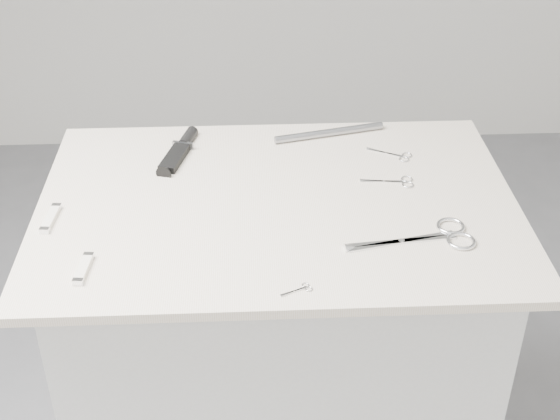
{
  "coord_description": "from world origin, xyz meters",
  "views": [
    {
      "loc": [
        -0.06,
        -1.37,
        1.8
      ],
      "look_at": [
        0.0,
        -0.04,
        0.92
      ],
      "focal_mm": 50.0,
      "sensor_mm": 36.0,
      "label": 1
    }
  ],
  "objects_px": {
    "embroidery_scissors_b": "(396,155)",
    "pocket_knife_b": "(84,268)",
    "plinth": "(278,364)",
    "pocket_knife_a": "(51,218)",
    "sheathed_knife": "(181,149)",
    "metal_rail": "(329,133)",
    "large_shears": "(437,236)",
    "embroidery_scissors_a": "(397,182)",
    "tiny_scissors": "(300,289)"
  },
  "relations": [
    {
      "from": "embroidery_scissors_b",
      "to": "pocket_knife_b",
      "type": "distance_m",
      "value": 0.76
    },
    {
      "from": "embroidery_scissors_b",
      "to": "large_shears",
      "type": "bearing_deg",
      "value": -57.66
    },
    {
      "from": "plinth",
      "to": "pocket_knife_b",
      "type": "height_order",
      "value": "pocket_knife_b"
    },
    {
      "from": "plinth",
      "to": "embroidery_scissors_b",
      "type": "bearing_deg",
      "value": 32.52
    },
    {
      "from": "plinth",
      "to": "metal_rail",
      "type": "distance_m",
      "value": 0.57
    },
    {
      "from": "tiny_scissors",
      "to": "metal_rail",
      "type": "bearing_deg",
      "value": 54.34
    },
    {
      "from": "large_shears",
      "to": "sheathed_knife",
      "type": "xyz_separation_m",
      "value": [
        -0.52,
        0.37,
        0.0
      ]
    },
    {
      "from": "plinth",
      "to": "pocket_knife_a",
      "type": "height_order",
      "value": "pocket_knife_a"
    },
    {
      "from": "large_shears",
      "to": "metal_rail",
      "type": "height_order",
      "value": "metal_rail"
    },
    {
      "from": "large_shears",
      "to": "embroidery_scissors_b",
      "type": "distance_m",
      "value": 0.33
    },
    {
      "from": "plinth",
      "to": "embroidery_scissors_a",
      "type": "relative_size",
      "value": 7.82
    },
    {
      "from": "pocket_knife_b",
      "to": "metal_rail",
      "type": "bearing_deg",
      "value": -39.48
    },
    {
      "from": "plinth",
      "to": "pocket_knife_a",
      "type": "xyz_separation_m",
      "value": [
        -0.46,
        -0.05,
        0.48
      ]
    },
    {
      "from": "metal_rail",
      "to": "embroidery_scissors_a",
      "type": "bearing_deg",
      "value": -60.45
    },
    {
      "from": "embroidery_scissors_a",
      "to": "pocket_knife_b",
      "type": "bearing_deg",
      "value": -149.75
    },
    {
      "from": "tiny_scissors",
      "to": "sheathed_knife",
      "type": "distance_m",
      "value": 0.57
    },
    {
      "from": "embroidery_scissors_b",
      "to": "pocket_knife_a",
      "type": "relative_size",
      "value": 1.03
    },
    {
      "from": "embroidery_scissors_b",
      "to": "pocket_knife_a",
      "type": "xyz_separation_m",
      "value": [
        -0.74,
        -0.23,
        0.0
      ]
    },
    {
      "from": "large_shears",
      "to": "tiny_scissors",
      "type": "relative_size",
      "value": 4.25
    },
    {
      "from": "large_shears",
      "to": "pocket_knife_a",
      "type": "xyz_separation_m",
      "value": [
        -0.76,
        0.1,
        0.0
      ]
    },
    {
      "from": "embroidery_scissors_a",
      "to": "embroidery_scissors_b",
      "type": "distance_m",
      "value": 0.12
    },
    {
      "from": "embroidery_scissors_a",
      "to": "metal_rail",
      "type": "bearing_deg",
      "value": 125.38
    },
    {
      "from": "embroidery_scissors_b",
      "to": "pocket_knife_b",
      "type": "bearing_deg",
      "value": -119.69
    },
    {
      "from": "sheathed_knife",
      "to": "pocket_knife_a",
      "type": "bearing_deg",
      "value": 153.54
    },
    {
      "from": "embroidery_scissors_b",
      "to": "sheathed_knife",
      "type": "distance_m",
      "value": 0.5
    },
    {
      "from": "plinth",
      "to": "tiny_scissors",
      "type": "height_order",
      "value": "tiny_scissors"
    },
    {
      "from": "sheathed_knife",
      "to": "large_shears",
      "type": "bearing_deg",
      "value": -110.34
    },
    {
      "from": "embroidery_scissors_b",
      "to": "metal_rail",
      "type": "height_order",
      "value": "metal_rail"
    },
    {
      "from": "large_shears",
      "to": "pocket_knife_b",
      "type": "height_order",
      "value": "pocket_knife_b"
    },
    {
      "from": "plinth",
      "to": "pocket_knife_a",
      "type": "bearing_deg",
      "value": -173.47
    },
    {
      "from": "sheathed_knife",
      "to": "pocket_knife_a",
      "type": "relative_size",
      "value": 1.95
    },
    {
      "from": "pocket_knife_b",
      "to": "pocket_knife_a",
      "type": "bearing_deg",
      "value": 34.01
    },
    {
      "from": "embroidery_scissors_a",
      "to": "embroidery_scissors_b",
      "type": "xyz_separation_m",
      "value": [
        0.02,
        0.12,
        -0.0
      ]
    },
    {
      "from": "large_shears",
      "to": "tiny_scissors",
      "type": "bearing_deg",
      "value": -161.33
    },
    {
      "from": "plinth",
      "to": "pocket_knife_a",
      "type": "distance_m",
      "value": 0.66
    },
    {
      "from": "plinth",
      "to": "pocket_knife_b",
      "type": "distance_m",
      "value": 0.64
    },
    {
      "from": "tiny_scissors",
      "to": "pocket_knife_b",
      "type": "bearing_deg",
      "value": 144.44
    },
    {
      "from": "embroidery_scissors_b",
      "to": "sheathed_knife",
      "type": "relative_size",
      "value": 0.53
    },
    {
      "from": "tiny_scissors",
      "to": "pocket_knife_a",
      "type": "bearing_deg",
      "value": 128.43
    },
    {
      "from": "large_shears",
      "to": "embroidery_scissors_a",
      "type": "relative_size",
      "value": 2.21
    },
    {
      "from": "large_shears",
      "to": "embroidery_scissors_a",
      "type": "bearing_deg",
      "value": 91.63
    },
    {
      "from": "large_shears",
      "to": "pocket_knife_a",
      "type": "bearing_deg",
      "value": 163.37
    },
    {
      "from": "tiny_scissors",
      "to": "sheathed_knife",
      "type": "relative_size",
      "value": 0.31
    },
    {
      "from": "embroidery_scissors_a",
      "to": "plinth",
      "type": "bearing_deg",
      "value": -160.73
    },
    {
      "from": "embroidery_scissors_a",
      "to": "tiny_scissors",
      "type": "bearing_deg",
      "value": -117.41
    },
    {
      "from": "tiny_scissors",
      "to": "pocket_knife_a",
      "type": "xyz_separation_m",
      "value": [
        -0.49,
        0.24,
        0.0
      ]
    },
    {
      "from": "pocket_knife_a",
      "to": "metal_rail",
      "type": "relative_size",
      "value": 0.36
    },
    {
      "from": "embroidery_scissors_b",
      "to": "pocket_knife_b",
      "type": "xyz_separation_m",
      "value": [
        -0.65,
        -0.4,
        0.0
      ]
    },
    {
      "from": "embroidery_scissors_a",
      "to": "sheathed_knife",
      "type": "height_order",
      "value": "sheathed_knife"
    },
    {
      "from": "sheathed_knife",
      "to": "metal_rail",
      "type": "relative_size",
      "value": 0.71
    }
  ]
}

